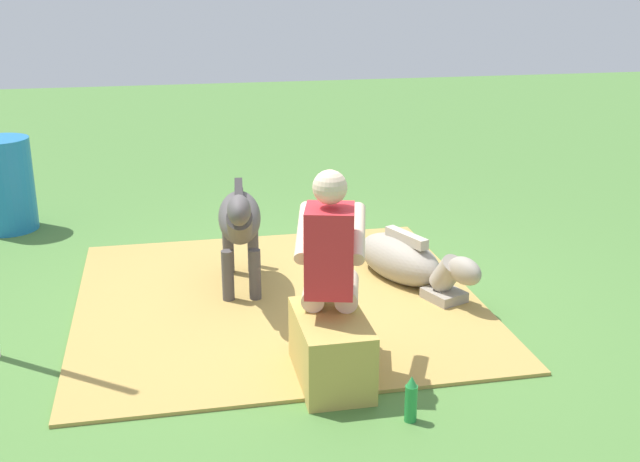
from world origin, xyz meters
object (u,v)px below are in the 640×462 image
Objects in this scene: pony_standing at (240,221)px; soda_bottle at (411,399)px; person_seated at (330,262)px; water_barrel at (4,185)px; hay_bale at (331,349)px; pony_lying at (407,261)px.

soda_bottle is at bearing -160.27° from pony_standing.
person_seated reaches higher than pony_standing.
water_barrel reaches higher than soda_bottle.
hay_bale is at bearing -165.51° from pony_standing.
hay_bale is 0.63m from soda_bottle.
pony_lying is (-0.10, -1.29, -0.38)m from pony_standing.
person_seated reaches higher than pony_lying.
person_seated is 0.97× the size of pony_lying.
water_barrel is (2.08, 3.32, 0.25)m from pony_lying.
soda_bottle is 4.85m from water_barrel.
soda_bottle is (-0.68, -0.31, -0.57)m from person_seated.
pony_standing reaches higher than pony_lying.
soda_bottle is 0.31× the size of water_barrel.
pony_lying is 1.99m from soda_bottle.
pony_lying is at bearing -122.07° from water_barrel.
soda_bottle is at bearing -155.64° from person_seated.
soda_bottle is at bearing 163.16° from pony_lying.
soda_bottle is (-0.52, -0.34, -0.08)m from hay_bale.
person_seated reaches higher than soda_bottle.
hay_bale is at bearing 169.84° from person_seated.
hay_bale is 0.52m from person_seated.
pony_standing is 2.17m from soda_bottle.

